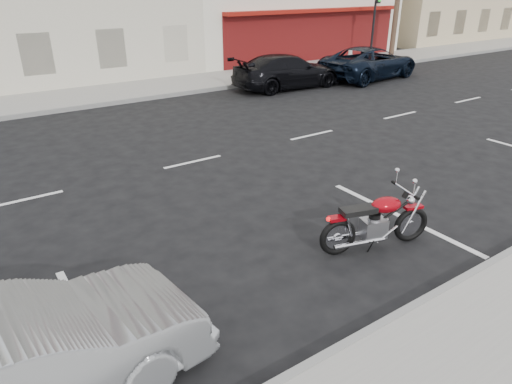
% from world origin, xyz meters
% --- Properties ---
extents(ground, '(120.00, 120.00, 0.00)m').
position_xyz_m(ground, '(0.00, 0.00, 0.00)').
color(ground, black).
rests_on(ground, ground).
extents(sidewalk_far, '(80.00, 3.40, 0.15)m').
position_xyz_m(sidewalk_far, '(-5.00, 8.70, 0.07)').
color(sidewalk_far, gray).
rests_on(sidewalk_far, ground).
extents(curb_far, '(80.00, 0.12, 0.16)m').
position_xyz_m(curb_far, '(-5.00, 7.00, 0.08)').
color(curb_far, gray).
rests_on(curb_far, ground).
extents(traffic_light, '(0.26, 0.30, 3.80)m').
position_xyz_m(traffic_light, '(13.50, 8.33, 2.56)').
color(traffic_light, black).
rests_on(traffic_light, sidewalk_far).
extents(fire_hydrant, '(0.20, 0.20, 0.72)m').
position_xyz_m(fire_hydrant, '(12.00, 8.50, 0.53)').
color(fire_hydrant, beige).
rests_on(fire_hydrant, sidewalk_far).
extents(motorcycle, '(2.03, 0.87, 1.04)m').
position_xyz_m(motorcycle, '(-0.60, -5.68, 0.48)').
color(motorcycle, black).
rests_on(motorcycle, ground).
extents(sedan_silver, '(4.27, 1.89, 1.36)m').
position_xyz_m(sedan_silver, '(-6.96, -5.78, 0.68)').
color(sedan_silver, '#94979B').
rests_on(sedan_silver, ground).
extents(suv_far, '(5.55, 3.06, 1.47)m').
position_xyz_m(suv_far, '(10.03, 5.27, 0.74)').
color(suv_far, black).
rests_on(suv_far, ground).
extents(car_far, '(5.00, 2.21, 1.43)m').
position_xyz_m(car_far, '(5.49, 5.74, 0.71)').
color(car_far, black).
rests_on(car_far, ground).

